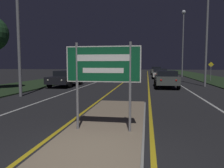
# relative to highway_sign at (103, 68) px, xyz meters

# --- Properties ---
(ground_plane) EXTENTS (160.00, 160.00, 0.00)m
(ground_plane) POSITION_rel_highway_sign_xyz_m (0.00, -1.77, -1.79)
(ground_plane) COLOR #232326
(median_island) EXTENTS (2.24, 9.82, 0.10)m
(median_island) POSITION_rel_highway_sign_xyz_m (0.00, 0.00, -1.75)
(median_island) COLOR #999993
(median_island) RESTS_ON ground_plane
(verge_left) EXTENTS (5.00, 100.00, 0.08)m
(verge_left) POSITION_rel_highway_sign_xyz_m (-9.50, 18.23, -1.75)
(verge_left) COLOR #23381E
(verge_left) RESTS_ON ground_plane
(centre_line_yellow_left) EXTENTS (0.12, 70.00, 0.01)m
(centre_line_yellow_left) POSITION_rel_highway_sign_xyz_m (-1.31, 23.23, -1.78)
(centre_line_yellow_left) COLOR gold
(centre_line_yellow_left) RESTS_ON ground_plane
(centre_line_yellow_right) EXTENTS (0.12, 70.00, 0.01)m
(centre_line_yellow_right) POSITION_rel_highway_sign_xyz_m (1.31, 23.23, -1.78)
(centre_line_yellow_right) COLOR gold
(centre_line_yellow_right) RESTS_ON ground_plane
(lane_line_white_left) EXTENTS (0.12, 70.00, 0.01)m
(lane_line_white_left) POSITION_rel_highway_sign_xyz_m (-4.20, 23.23, -1.78)
(lane_line_white_left) COLOR silver
(lane_line_white_left) RESTS_ON ground_plane
(lane_line_white_right) EXTENTS (0.12, 70.00, 0.01)m
(lane_line_white_right) POSITION_rel_highway_sign_xyz_m (4.20, 23.23, -1.78)
(lane_line_white_right) COLOR silver
(lane_line_white_right) RESTS_ON ground_plane
(edge_line_white_left) EXTENTS (0.10, 70.00, 0.01)m
(edge_line_white_left) POSITION_rel_highway_sign_xyz_m (-7.20, 23.23, -1.78)
(edge_line_white_left) COLOR silver
(edge_line_white_left) RESTS_ON ground_plane
(edge_line_white_right) EXTENTS (0.10, 70.00, 0.01)m
(edge_line_white_right) POSITION_rel_highway_sign_xyz_m (7.20, 23.23, -1.78)
(edge_line_white_right) COLOR silver
(edge_line_white_right) RESTS_ON ground_plane
(highway_sign) EXTENTS (2.02, 0.07, 2.38)m
(highway_sign) POSITION_rel_highway_sign_xyz_m (0.00, 0.00, 0.00)
(highway_sign) COLOR gray
(highway_sign) RESTS_ON median_island
(streetlight_right_near) EXTENTS (0.46, 0.46, 9.11)m
(streetlight_right_near) POSITION_rel_highway_sign_xyz_m (6.12, 14.09, 3.75)
(streetlight_right_near) COLOR gray
(streetlight_right_near) RESTS_ON ground_plane
(streetlight_right_far) EXTENTS (0.56, 0.56, 9.93)m
(streetlight_right_far) POSITION_rel_highway_sign_xyz_m (6.42, 28.64, 4.72)
(streetlight_right_far) COLOR gray
(streetlight_right_far) RESTS_ON ground_plane
(car_receding_0) EXTENTS (1.86, 4.38, 1.39)m
(car_receding_0) POSITION_rel_highway_sign_xyz_m (2.72, 12.57, -1.03)
(car_receding_0) COLOR #4C514C
(car_receding_0) RESTS_ON ground_plane
(car_receding_1) EXTENTS (2.02, 4.44, 1.35)m
(car_receding_1) POSITION_rel_highway_sign_xyz_m (2.85, 24.43, -1.08)
(car_receding_1) COLOR silver
(car_receding_1) RESTS_ON ground_plane
(car_receding_2) EXTENTS (2.02, 4.77, 1.47)m
(car_receding_2) POSITION_rel_highway_sign_xyz_m (2.88, 36.84, -1.00)
(car_receding_2) COLOR #4C514C
(car_receding_2) RESTS_ON ground_plane
(car_approaching_0) EXTENTS (1.93, 4.80, 1.35)m
(car_approaching_0) POSITION_rel_highway_sign_xyz_m (-5.82, 12.48, -1.06)
(car_approaching_0) COLOR black
(car_approaching_0) RESTS_ON ground_plane
(car_approaching_1) EXTENTS (1.85, 4.46, 1.48)m
(car_approaching_1) POSITION_rel_highway_sign_xyz_m (-2.67, 22.95, -1.01)
(car_approaching_1) COLOR navy
(car_approaching_1) RESTS_ON ground_plane
(warning_sign) EXTENTS (0.60, 0.06, 2.11)m
(warning_sign) POSITION_rel_highway_sign_xyz_m (8.30, 20.47, -0.43)
(warning_sign) COLOR gray
(warning_sign) RESTS_ON verge_right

